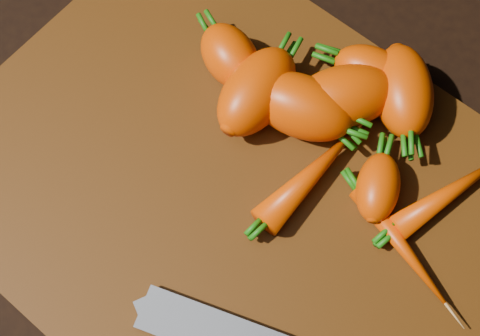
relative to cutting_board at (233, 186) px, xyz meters
The scene contains 13 objects.
ground 0.01m from the cutting_board, ahead, with size 2.00×2.00×0.01m, color black.
cutting_board is the anchor object (origin of this frame).
carrot_1 0.12m from the cutting_board, 130.95° to the left, with size 0.07×0.05×0.05m, color #E34100.
carrot_2 0.18m from the cutting_board, 66.98° to the left, with size 0.09×0.05×0.05m, color #E34100.
carrot_3 0.09m from the cutting_board, 114.15° to the left, with size 0.10×0.06×0.06m, color #E34100.
carrot_4 0.17m from the cutting_board, 78.34° to the left, with size 0.07×0.05×0.05m, color #E34100.
carrot_5 0.10m from the cutting_board, 80.59° to the left, with size 0.06×0.04×0.04m, color #E34100.
carrot_6 0.13m from the cutting_board, 34.84° to the left, with size 0.06×0.04×0.04m, color #E34100.
carrot_7 0.19m from the cutting_board, 35.34° to the left, with size 0.12×0.02×0.02m, color #E34100.
carrot_8 0.15m from the cutting_board, 17.19° to the left, with size 0.12×0.02×0.02m, color #E34100.
carrot_9 0.07m from the cutting_board, 39.18° to the left, with size 0.11×0.03×0.03m, color #E34100.
carrot_10 0.09m from the cutting_board, 85.51° to the left, with size 0.10×0.06×0.06m, color #E34100.
carrot_11 0.13m from the cutting_board, 75.65° to the left, with size 0.10×0.06×0.06m, color #E34100.
Camera 1 is at (0.14, -0.16, 0.57)m, focal length 50.00 mm.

